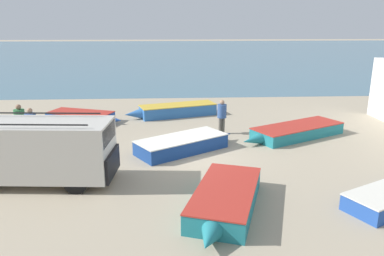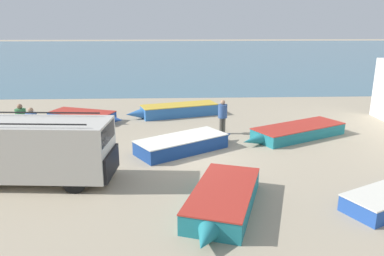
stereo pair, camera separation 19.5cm
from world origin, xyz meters
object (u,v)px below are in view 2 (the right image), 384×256
at_px(fishing_rowboat_0, 185,144).
at_px(fishing_rowboat_5, 223,200).
at_px(fisherman_2, 32,124).
at_px(parked_van, 36,149).
at_px(fishing_rowboat_3, 176,110).
at_px(fisherman_1, 223,114).
at_px(fishing_rowboat_2, 296,132).
at_px(fisherman_0, 21,119).
at_px(fishing_rowboat_1, 84,117).

distance_m(fishing_rowboat_0, fishing_rowboat_5, 5.37).
bearing_deg(fisherman_2, parked_van, -69.80).
height_order(fishing_rowboat_3, fisherman_1, fisherman_1).
bearing_deg(fishing_rowboat_2, fishing_rowboat_5, 30.51).
relative_size(fishing_rowboat_0, fisherman_0, 2.55).
bearing_deg(parked_van, fisherman_1, 41.93).
bearing_deg(fisherman_2, fisherman_0, 133.26).
bearing_deg(fishing_rowboat_1, parked_van, -67.55).
bearing_deg(fisherman_0, parked_van, -124.09).
bearing_deg(fishing_rowboat_3, fishing_rowboat_0, 76.15).
relative_size(parked_van, fishing_rowboat_2, 0.97).
xyz_separation_m(fishing_rowboat_2, fishing_rowboat_3, (-5.69, 4.46, 0.05)).
bearing_deg(fishing_rowboat_5, fishing_rowboat_3, -154.59).
relative_size(fishing_rowboat_0, fishing_rowboat_2, 0.83).
bearing_deg(fishing_rowboat_0, fishing_rowboat_3, 60.68).
xyz_separation_m(fishing_rowboat_1, fisherman_2, (-1.15, -4.33, 0.79)).
height_order(parked_van, fishing_rowboat_2, parked_van).
height_order(parked_van, fishing_rowboat_3, parked_van).
distance_m(parked_van, fisherman_1, 8.80).
relative_size(fishing_rowboat_5, fisherman_2, 2.60).
xyz_separation_m(fishing_rowboat_1, fishing_rowboat_5, (6.39, -10.34, 0.04)).
height_order(fishing_rowboat_5, fisherman_2, fisherman_2).
xyz_separation_m(fishing_rowboat_5, fisherman_0, (-8.31, 6.78, 0.75)).
xyz_separation_m(fishing_rowboat_2, fisherman_0, (-12.66, -0.15, 0.78)).
height_order(fishing_rowboat_1, fisherman_0, fisherman_0).
bearing_deg(fisherman_0, fishing_rowboat_2, -60.03).
xyz_separation_m(fishing_rowboat_5, fisherman_1, (0.92, 7.65, 0.70)).
xyz_separation_m(fishing_rowboat_3, fisherman_2, (-6.21, -5.37, 0.73)).
bearing_deg(fisherman_0, fishing_rowboat_5, -99.93).
bearing_deg(parked_van, fishing_rowboat_2, 28.41).
bearing_deg(fisherman_2, fishing_rowboat_5, -40.13).
relative_size(fishing_rowboat_2, fisherman_2, 3.07).
distance_m(fishing_rowboat_2, fishing_rowboat_3, 7.22).
xyz_separation_m(fishing_rowboat_3, fishing_rowboat_5, (1.33, -11.38, -0.02)).
bearing_deg(fishing_rowboat_0, fisherman_0, 135.82).
bearing_deg(parked_van, fishing_rowboat_3, 66.95).
xyz_separation_m(parked_van, fishing_rowboat_5, (6.06, -2.30, -0.87)).
distance_m(parked_van, fisherman_2, 4.00).
bearing_deg(fishing_rowboat_1, fishing_rowboat_3, 31.70).
bearing_deg(fishing_rowboat_1, fisherman_2, -84.80).
bearing_deg(fishing_rowboat_0, fisherman_1, 18.61).
xyz_separation_m(parked_van, fishing_rowboat_1, (-0.33, 8.04, -0.91)).
distance_m(fishing_rowboat_5, fisherman_0, 10.75).
bearing_deg(fishing_rowboat_5, fishing_rowboat_2, 166.58).
height_order(fisherman_0, fisherman_1, fisherman_0).
xyz_separation_m(fisherman_0, fisherman_1, (9.22, 0.87, -0.05)).
height_order(fishing_rowboat_0, fishing_rowboat_5, fishing_rowboat_5).
height_order(fisherman_0, fisherman_2, fisherman_2).
relative_size(fisherman_0, fisherman_1, 1.05).
relative_size(fisherman_0, fisherman_2, 1.00).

